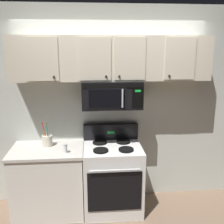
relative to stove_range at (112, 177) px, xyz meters
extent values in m
cube|color=silver|center=(0.00, 0.37, 0.88)|extent=(5.20, 0.10, 2.70)
cube|color=white|center=(0.00, 0.00, -0.02)|extent=(0.76, 0.64, 0.90)
cube|color=black|center=(0.00, -0.33, -0.03)|extent=(0.67, 0.01, 0.52)
cylinder|color=#B7BABF|center=(0.00, -0.36, 0.27)|extent=(0.61, 0.03, 0.03)
cube|color=black|center=(0.00, 0.28, 0.54)|extent=(0.76, 0.07, 0.22)
cube|color=#19D83F|center=(0.00, 0.24, 0.54)|extent=(0.10, 0.00, 0.04)
cylinder|color=black|center=(-0.16, -0.14, 0.44)|extent=(0.19, 0.19, 0.02)
cylinder|color=black|center=(0.16, -0.14, 0.44)|extent=(0.19, 0.19, 0.02)
cylinder|color=black|center=(-0.16, 0.14, 0.44)|extent=(0.19, 0.19, 0.02)
cylinder|color=black|center=(0.16, 0.14, 0.44)|extent=(0.19, 0.19, 0.02)
cube|color=black|center=(0.00, 0.12, 1.11)|extent=(0.76, 0.39, 0.35)
cube|color=black|center=(0.00, -0.08, 1.25)|extent=(0.73, 0.01, 0.06)
cube|color=black|center=(-0.07, -0.08, 1.09)|extent=(0.49, 0.01, 0.25)
cube|color=black|center=(-0.08, -0.08, 1.09)|extent=(0.44, 0.01, 0.22)
cube|color=black|center=(0.30, -0.08, 1.09)|extent=(0.14, 0.01, 0.25)
cube|color=#19D83F|center=(0.30, -0.08, 1.18)|extent=(0.07, 0.00, 0.03)
cylinder|color=#B7BABF|center=(0.11, -0.10, 1.09)|extent=(0.02, 0.02, 0.23)
cube|color=beige|center=(0.00, 0.15, 1.56)|extent=(2.50, 0.33, 0.55)
cube|color=beige|center=(-0.83, -0.02, 1.56)|extent=(0.38, 0.01, 0.51)
sphere|color=black|center=(-0.70, -0.03, 1.35)|extent=(0.03, 0.03, 0.03)
cube|color=beige|center=(-0.21, -0.02, 1.56)|extent=(0.38, 0.01, 0.51)
sphere|color=black|center=(-0.08, -0.03, 1.35)|extent=(0.03, 0.03, 0.03)
cube|color=beige|center=(0.21, -0.02, 1.56)|extent=(0.38, 0.01, 0.51)
sphere|color=black|center=(0.08, -0.03, 1.35)|extent=(0.03, 0.03, 0.03)
cube|color=beige|center=(0.83, -0.02, 1.56)|extent=(0.38, 0.01, 0.51)
sphere|color=black|center=(0.70, -0.03, 1.35)|extent=(0.03, 0.03, 0.03)
cube|color=white|center=(-0.84, 0.01, -0.04)|extent=(0.90, 0.62, 0.86)
cube|color=beige|center=(-0.84, 0.01, 0.41)|extent=(0.93, 0.65, 0.03)
cylinder|color=beige|center=(-0.85, 0.10, 0.50)|extent=(0.13, 0.13, 0.14)
cylinder|color=#A87A47|center=(-0.86, 0.10, 0.66)|extent=(0.10, 0.02, 0.31)
cylinder|color=olive|center=(-0.85, 0.10, 0.64)|extent=(0.02, 0.06, 0.26)
cylinder|color=teal|center=(-0.84, 0.08, 0.64)|extent=(0.04, 0.06, 0.26)
cylinder|color=red|center=(-0.88, 0.10, 0.64)|extent=(0.06, 0.03, 0.25)
cylinder|color=white|center=(-0.59, -0.16, 0.48)|extent=(0.05, 0.05, 0.10)
cylinder|color=#B7BABF|center=(-0.59, -0.16, 0.54)|extent=(0.05, 0.05, 0.02)
camera|label=1|loc=(-0.28, -3.15, 1.70)|focal=41.46mm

